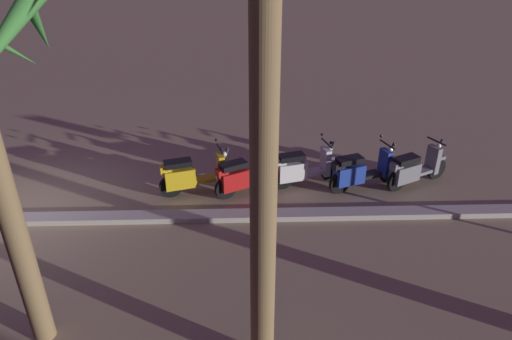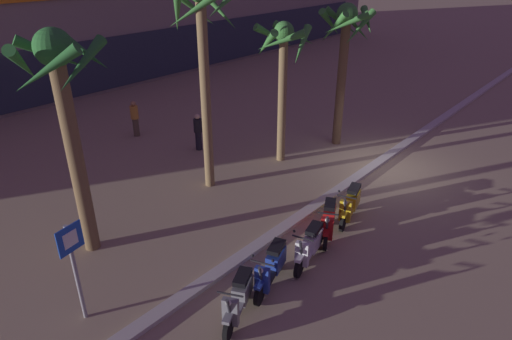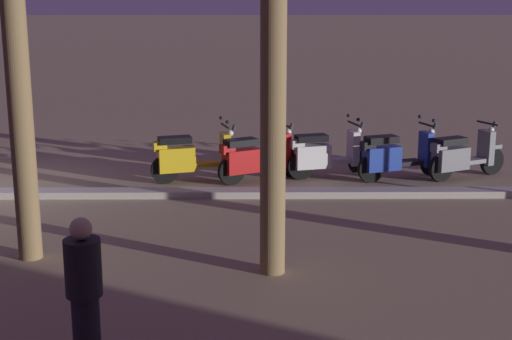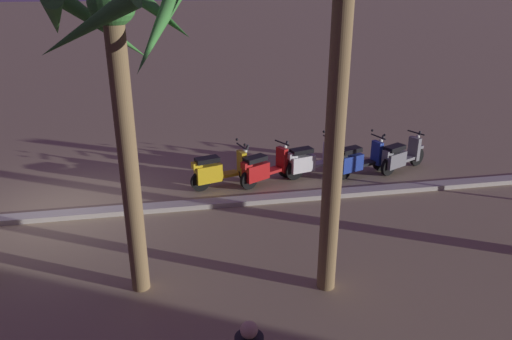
{
  "view_description": "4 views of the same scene",
  "coord_description": "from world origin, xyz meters",
  "px_view_note": "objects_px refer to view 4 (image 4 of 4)",
  "views": [
    {
      "loc": [
        -4.89,
        8.4,
        5.41
      ],
      "look_at": [
        -5.16,
        -0.18,
        0.87
      ],
      "focal_mm": 32.28,
      "sensor_mm": 36.0,
      "label": 1
    },
    {
      "loc": [
        -14.25,
        -6.14,
        7.27
      ],
      "look_at": [
        -5.01,
        1.91,
        1.18
      ],
      "focal_mm": 31.13,
      "sensor_mm": 36.0,
      "label": 2
    },
    {
      "loc": [
        -4.83,
        12.92,
        3.49
      ],
      "look_at": [
        -4.91,
        3.92,
        1.33
      ],
      "focal_mm": 52.71,
      "sensor_mm": 36.0,
      "label": 3
    },
    {
      "loc": [
        -2.58,
        10.86,
        5.16
      ],
      "look_at": [
        -4.38,
        1.07,
        1.15
      ],
      "focal_mm": 34.2,
      "sensor_mm": 36.0,
      "label": 4
    }
  ],
  "objects_px": {
    "scooter_white_second_in_line": "(310,161)",
    "palm_tree_far_corner": "(118,67)",
    "scooter_blue_far_back": "(359,160)",
    "scooter_yellow_mid_centre": "(219,170)",
    "scooter_grey_tail_end": "(400,156)",
    "scooter_red_mid_front": "(264,168)"
  },
  "relations": [
    {
      "from": "scooter_yellow_mid_centre",
      "to": "scooter_white_second_in_line",
      "type": "bearing_deg",
      "value": -173.87
    },
    {
      "from": "scooter_blue_far_back",
      "to": "scooter_yellow_mid_centre",
      "type": "height_order",
      "value": "same"
    },
    {
      "from": "scooter_grey_tail_end",
      "to": "palm_tree_far_corner",
      "type": "height_order",
      "value": "palm_tree_far_corner"
    },
    {
      "from": "scooter_white_second_in_line",
      "to": "scooter_yellow_mid_centre",
      "type": "distance_m",
      "value": 2.53
    },
    {
      "from": "scooter_red_mid_front",
      "to": "palm_tree_far_corner",
      "type": "height_order",
      "value": "palm_tree_far_corner"
    },
    {
      "from": "scooter_red_mid_front",
      "to": "scooter_yellow_mid_centre",
      "type": "distance_m",
      "value": 1.19
    },
    {
      "from": "scooter_blue_far_back",
      "to": "scooter_red_mid_front",
      "type": "bearing_deg",
      "value": 2.09
    },
    {
      "from": "scooter_white_second_in_line",
      "to": "scooter_yellow_mid_centre",
      "type": "height_order",
      "value": "same"
    },
    {
      "from": "scooter_white_second_in_line",
      "to": "palm_tree_far_corner",
      "type": "distance_m",
      "value": 7.09
    },
    {
      "from": "scooter_grey_tail_end",
      "to": "scooter_blue_far_back",
      "type": "bearing_deg",
      "value": 4.84
    },
    {
      "from": "scooter_grey_tail_end",
      "to": "scooter_blue_far_back",
      "type": "height_order",
      "value": "scooter_blue_far_back"
    },
    {
      "from": "scooter_red_mid_front",
      "to": "scooter_white_second_in_line",
      "type": "bearing_deg",
      "value": -167.7
    },
    {
      "from": "scooter_yellow_mid_centre",
      "to": "scooter_grey_tail_end",
      "type": "bearing_deg",
      "value": -177.92
    },
    {
      "from": "palm_tree_far_corner",
      "to": "scooter_blue_far_back",
      "type": "bearing_deg",
      "value": -143.49
    },
    {
      "from": "palm_tree_far_corner",
      "to": "scooter_red_mid_front",
      "type": "bearing_deg",
      "value": -126.49
    },
    {
      "from": "scooter_white_second_in_line",
      "to": "scooter_yellow_mid_centre",
      "type": "xyz_separation_m",
      "value": [
        2.52,
        0.27,
        0.01
      ]
    },
    {
      "from": "scooter_blue_far_back",
      "to": "scooter_white_second_in_line",
      "type": "distance_m",
      "value": 1.33
    },
    {
      "from": "scooter_grey_tail_end",
      "to": "scooter_red_mid_front",
      "type": "xyz_separation_m",
      "value": [
        3.92,
        0.2,
        0.01
      ]
    },
    {
      "from": "scooter_grey_tail_end",
      "to": "scooter_white_second_in_line",
      "type": "bearing_deg",
      "value": -1.88
    },
    {
      "from": "scooter_yellow_mid_centre",
      "to": "palm_tree_far_corner",
      "type": "relative_size",
      "value": 0.35
    },
    {
      "from": "scooter_blue_far_back",
      "to": "palm_tree_far_corner",
      "type": "bearing_deg",
      "value": 36.51
    },
    {
      "from": "scooter_blue_far_back",
      "to": "scooter_white_second_in_line",
      "type": "bearing_deg",
      "value": -8.4
    }
  ]
}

